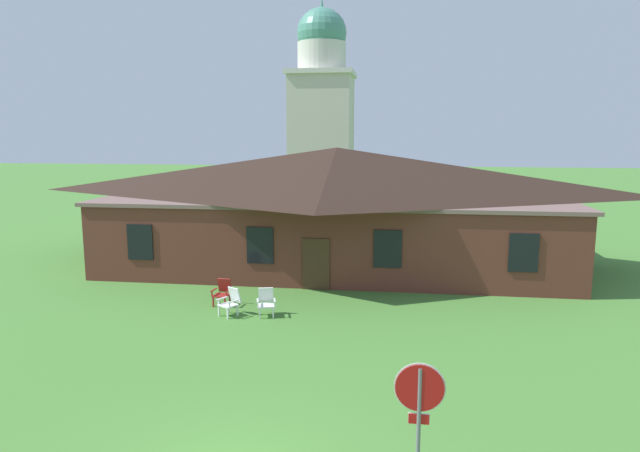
# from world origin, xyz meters

# --- Properties ---
(brick_building) EXTENTS (21.37, 10.40, 5.58)m
(brick_building) POSITION_xyz_m (-0.00, 18.06, 2.84)
(brick_building) COLOR brown
(brick_building) RESTS_ON ground
(dome_tower) EXTENTS (5.18, 5.18, 16.76)m
(dome_tower) POSITION_xyz_m (-3.25, 36.53, 7.56)
(dome_tower) COLOR beige
(dome_tower) RESTS_ON ground
(stop_sign) EXTENTS (0.81, 0.07, 2.76)m
(stop_sign) POSITION_xyz_m (3.33, -0.48, 1.96)
(stop_sign) COLOR slate
(stop_sign) RESTS_ON ground
(lawn_chair_by_porch) EXTENTS (0.69, 0.72, 0.96)m
(lawn_chair_by_porch) POSITION_xyz_m (-3.39, 10.56, 0.50)
(lawn_chair_by_porch) COLOR maroon
(lawn_chair_by_porch) RESTS_ON ground
(lawn_chair_near_door) EXTENTS (0.84, 0.87, 0.96)m
(lawn_chair_near_door) POSITION_xyz_m (-2.74, 9.42, 0.50)
(lawn_chair_near_door) COLOR white
(lawn_chair_near_door) RESTS_ON ground
(lawn_chair_left_end) EXTENTS (0.74, 0.79, 0.96)m
(lawn_chair_left_end) POSITION_xyz_m (-1.52, 9.57, 0.50)
(lawn_chair_left_end) COLOR white
(lawn_chair_left_end) RESTS_ON ground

